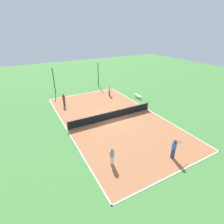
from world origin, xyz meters
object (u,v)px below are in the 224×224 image
(tennis_ball_far_baseline, at_px, (94,121))
(tennis_ball_left_sideline, at_px, (122,126))
(bench, at_px, (138,96))
(tennis_ball_near_net, at_px, (187,150))
(fence_post_back_left, at_px, (54,81))
(player_far_white, at_px, (109,90))
(tennis_ball_right_alley, at_px, (92,112))
(player_coach_red, at_px, (64,99))
(fence_post_back_right, at_px, (98,75))
(player_near_blue, at_px, (174,147))
(player_baseline_gray, at_px, (112,155))
(tennis_net, at_px, (112,115))

(tennis_ball_far_baseline, relative_size, tennis_ball_left_sideline, 1.00)
(bench, relative_size, tennis_ball_left_sideline, 21.69)
(tennis_ball_far_baseline, bearing_deg, tennis_ball_left_sideline, -47.60)
(tennis_ball_near_net, xyz_separation_m, fence_post_back_left, (-6.79, 20.53, 2.02))
(player_far_white, bearing_deg, tennis_ball_right_alley, -27.46)
(player_coach_red, bearing_deg, tennis_ball_right_alley, 147.60)
(fence_post_back_right, bearing_deg, tennis_ball_left_sideline, -104.69)
(player_coach_red, relative_size, tennis_ball_right_alley, 25.65)
(player_coach_red, height_order, fence_post_back_left, fence_post_back_left)
(player_near_blue, height_order, tennis_ball_left_sideline, player_near_blue)
(tennis_ball_right_alley, bearing_deg, player_far_white, 41.18)
(tennis_ball_left_sideline, xyz_separation_m, fence_post_back_right, (3.72, 14.18, 2.02))
(player_baseline_gray, relative_size, tennis_ball_left_sideline, 23.21)
(tennis_ball_right_alley, relative_size, tennis_ball_far_baseline, 1.00)
(bench, relative_size, fence_post_back_left, 0.36)
(bench, height_order, player_far_white, player_far_white)
(player_far_white, distance_m, fence_post_back_left, 8.95)
(player_far_white, bearing_deg, bench, 69.28)
(player_baseline_gray, distance_m, tennis_ball_far_baseline, 7.30)
(tennis_ball_left_sideline, bearing_deg, tennis_ball_far_baseline, 132.40)
(tennis_net, height_order, bench, tennis_net)
(player_far_white, relative_size, tennis_ball_far_baseline, 23.60)
(tennis_ball_right_alley, height_order, tennis_ball_left_sideline, same)
(tennis_net, xyz_separation_m, player_coach_red, (-3.92, 6.41, 0.47))
(player_coach_red, relative_size, tennis_ball_near_net, 25.65)
(player_baseline_gray, bearing_deg, tennis_ball_far_baseline, -100.01)
(bench, distance_m, player_baseline_gray, 14.80)
(fence_post_back_left, bearing_deg, tennis_ball_right_alley, -75.26)
(tennis_ball_right_alley, height_order, fence_post_back_right, fence_post_back_right)
(player_near_blue, height_order, player_coach_red, player_near_blue)
(bench, distance_m, fence_post_back_right, 8.81)
(tennis_net, relative_size, player_far_white, 6.62)
(player_far_white, relative_size, tennis_ball_right_alley, 23.60)
(tennis_ball_right_alley, distance_m, fence_post_back_left, 9.87)
(player_coach_red, distance_m, tennis_ball_right_alley, 4.49)
(tennis_net, height_order, player_far_white, player_far_white)
(bench, relative_size, tennis_ball_right_alley, 21.69)
(tennis_ball_far_baseline, height_order, fence_post_back_left, fence_post_back_left)
(player_near_blue, relative_size, fence_post_back_left, 0.43)
(tennis_net, xyz_separation_m, tennis_ball_right_alley, (-1.40, 2.82, -0.50))
(bench, xyz_separation_m, player_far_white, (-3.32, 3.00, 0.55))
(player_near_blue, distance_m, player_coach_red, 15.62)
(player_baseline_gray, height_order, player_coach_red, player_coach_red)
(tennis_ball_near_net, relative_size, tennis_ball_left_sideline, 1.00)
(player_baseline_gray, distance_m, player_near_blue, 5.07)
(tennis_net, relative_size, tennis_ball_far_baseline, 156.11)
(player_far_white, xyz_separation_m, fence_post_back_left, (-7.21, 5.18, 1.14))
(player_baseline_gray, height_order, tennis_ball_right_alley, player_baseline_gray)
(tennis_ball_far_baseline, relative_size, tennis_ball_near_net, 1.00)
(tennis_ball_right_alley, distance_m, tennis_ball_near_net, 12.00)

